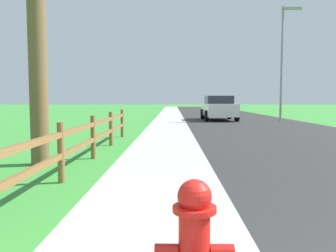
% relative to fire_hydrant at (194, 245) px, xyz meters
% --- Properties ---
extents(ground_plane, '(120.00, 120.00, 0.00)m').
position_rel_fire_hydrant_xyz_m(ground_plane, '(0.63, 23.83, -0.43)').
color(ground_plane, '#388B35').
extents(road_asphalt, '(7.00, 66.00, 0.01)m').
position_rel_fire_hydrant_xyz_m(road_asphalt, '(4.13, 25.83, -0.42)').
color(road_asphalt, '#2B2B2B').
rests_on(road_asphalt, ground).
extents(curb_concrete, '(6.00, 66.00, 0.01)m').
position_rel_fire_hydrant_xyz_m(curb_concrete, '(-2.37, 25.83, -0.42)').
color(curb_concrete, '#B1AEA7').
rests_on(curb_concrete, ground).
extents(grass_verge, '(5.00, 66.00, 0.00)m').
position_rel_fire_hydrant_xyz_m(grass_verge, '(-3.87, 25.83, -0.42)').
color(grass_verge, '#388B35').
rests_on(grass_verge, ground).
extents(fire_hydrant, '(0.50, 0.43, 0.85)m').
position_rel_fire_hydrant_xyz_m(fire_hydrant, '(0.00, 0.00, 0.00)').
color(fire_hydrant, red).
rests_on(fire_hydrant, ground).
extents(rail_fence, '(0.11, 11.27, 0.98)m').
position_rel_fire_hydrant_xyz_m(rail_fence, '(-1.92, 4.43, 0.14)').
color(rail_fence, brown).
rests_on(rail_fence, ground).
extents(parked_suv_white, '(2.07, 4.28, 1.55)m').
position_rel_fire_hydrant_xyz_m(parked_suv_white, '(2.80, 20.02, 0.36)').
color(parked_suv_white, white).
rests_on(parked_suv_white, ground).
extents(street_lamp, '(1.17, 0.20, 6.87)m').
position_rel_fire_hydrant_xyz_m(street_lamp, '(6.54, 19.05, 3.62)').
color(street_lamp, gray).
rests_on(street_lamp, ground).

